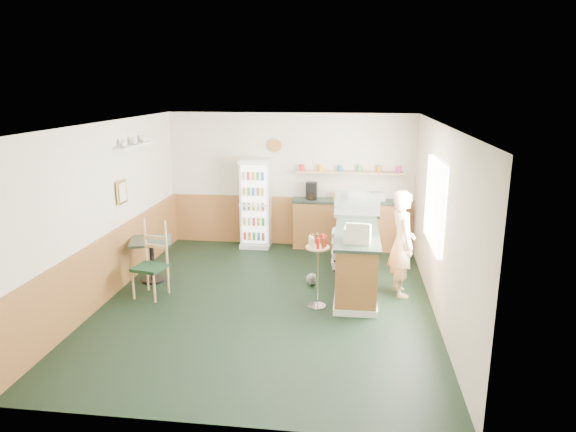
% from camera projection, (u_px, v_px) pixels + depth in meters
% --- Properties ---
extents(ground, '(6.00, 6.00, 0.00)m').
position_uv_depth(ground, '(267.00, 301.00, 7.91)').
color(ground, black).
rests_on(ground, ground).
extents(room_envelope, '(5.04, 6.02, 2.72)m').
position_uv_depth(room_envelope, '(260.00, 194.00, 8.26)').
color(room_envelope, beige).
rests_on(room_envelope, ground).
extents(service_counter, '(0.68, 3.01, 1.01)m').
position_uv_depth(service_counter, '(356.00, 254.00, 8.67)').
color(service_counter, '#A36634').
rests_on(service_counter, ground).
extents(back_counter, '(2.24, 0.42, 1.69)m').
position_uv_depth(back_counter, '(348.00, 222.00, 10.33)').
color(back_counter, '#A36634').
rests_on(back_counter, ground).
extents(drinks_fridge, '(0.60, 0.52, 1.81)m').
position_uv_depth(drinks_fridge, '(256.00, 203.00, 10.40)').
color(drinks_fridge, silver).
rests_on(drinks_fridge, ground).
extents(display_case, '(0.79, 0.41, 0.45)m').
position_uv_depth(display_case, '(357.00, 203.00, 8.93)').
color(display_case, silver).
rests_on(display_case, service_counter).
extents(cash_register, '(0.41, 0.43, 0.22)m').
position_uv_depth(cash_register, '(357.00, 234.00, 7.49)').
color(cash_register, beige).
rests_on(cash_register, service_counter).
extents(shopkeeper, '(0.51, 0.63, 1.68)m').
position_uv_depth(shopkeeper, '(402.00, 243.00, 7.98)').
color(shopkeeper, tan).
rests_on(shopkeeper, ground).
extents(condiment_stand, '(0.35, 0.35, 1.10)m').
position_uv_depth(condiment_stand, '(317.00, 260.00, 7.53)').
color(condiment_stand, silver).
rests_on(condiment_stand, ground).
extents(newspaper_rack, '(0.09, 0.41, 0.66)m').
position_uv_depth(newspaper_rack, '(335.00, 249.00, 8.60)').
color(newspaper_rack, black).
rests_on(newspaper_rack, ground).
extents(cafe_table, '(0.83, 0.83, 0.73)m').
position_uv_depth(cafe_table, '(152.00, 252.00, 8.59)').
color(cafe_table, black).
rests_on(cafe_table, ground).
extents(cafe_chair, '(0.53, 0.53, 1.20)m').
position_uv_depth(cafe_chair, '(152.00, 257.00, 8.04)').
color(cafe_chair, black).
rests_on(cafe_chair, ground).
extents(dog_doorstop, '(0.19, 0.25, 0.23)m').
position_uv_depth(dog_doorstop, '(312.00, 279.00, 8.53)').
color(dog_doorstop, gray).
rests_on(dog_doorstop, ground).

